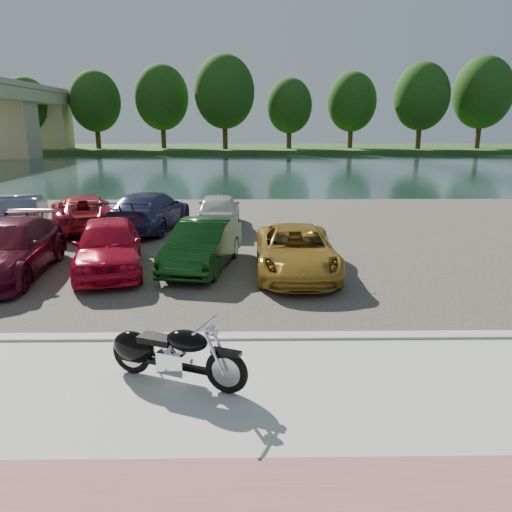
{
  "coord_description": "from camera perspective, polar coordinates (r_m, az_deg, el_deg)",
  "views": [
    {
      "loc": [
        0.25,
        -6.6,
        3.94
      ],
      "look_at": [
        0.4,
        4.13,
        1.1
      ],
      "focal_mm": 35.0,
      "sensor_mm": 36.0,
      "label": 1
    }
  ],
  "objects": [
    {
      "name": "ground",
      "position": [
        7.69,
        -2.66,
        -15.99
      ],
      "size": [
        200.0,
        200.0,
        0.0
      ],
      "primitive_type": "plane",
      "color": "#595447",
      "rests_on": "ground"
    },
    {
      "name": "promenade",
      "position": [
        6.83,
        -2.93,
        -19.94
      ],
      "size": [
        60.0,
        6.0,
        0.1
      ],
      "primitive_type": "cube",
      "color": "beige",
      "rests_on": "ground"
    },
    {
      "name": "kerb",
      "position": [
        9.44,
        -2.29,
        -9.4
      ],
      "size": [
        60.0,
        0.3,
        0.14
      ],
      "primitive_type": "cube",
      "color": "beige",
      "rests_on": "ground"
    },
    {
      "name": "parking_lot",
      "position": [
        18.04,
        -1.61,
        2.27
      ],
      "size": [
        60.0,
        18.0,
        0.04
      ],
      "primitive_type": "cube",
      "color": "#3B3630",
      "rests_on": "ground"
    },
    {
      "name": "river",
      "position": [
        46.77,
        -1.16,
        9.99
      ],
      "size": [
        120.0,
        40.0,
        0.0
      ],
      "primitive_type": "cube",
      "color": "#1A2F2A",
      "rests_on": "ground"
    },
    {
      "name": "far_bank",
      "position": [
        78.69,
        -1.04,
        12.17
      ],
      "size": [
        120.0,
        24.0,
        0.6
      ],
      "primitive_type": "cube",
      "color": "#28491A",
      "rests_on": "ground"
    },
    {
      "name": "far_trees",
      "position": [
        72.6,
        2.52,
        17.61
      ],
      "size": [
        70.25,
        10.68,
        12.52
      ],
      "color": "#3D2916",
      "rests_on": "far_bank"
    },
    {
      "name": "motorcycle",
      "position": [
        7.9,
        -10.4,
        -10.77
      ],
      "size": [
        2.22,
        1.13,
        1.05
      ],
      "rotation": [
        0.0,
        0.0,
        -0.39
      ],
      "color": "black",
      "rests_on": "promenade"
    },
    {
      "name": "car_3",
      "position": [
        14.68,
        -26.48,
        0.72
      ],
      "size": [
        2.38,
        5.09,
        1.44
      ],
      "primitive_type": "imported",
      "rotation": [
        0.0,
        0.0,
        0.08
      ],
      "color": "#530B1C",
      "rests_on": "parking_lot"
    },
    {
      "name": "car_4",
      "position": [
        14.08,
        -16.52,
        1.19
      ],
      "size": [
        2.65,
        4.57,
        1.46
      ],
      "primitive_type": "imported",
      "rotation": [
        0.0,
        0.0,
        0.23
      ],
      "color": "red",
      "rests_on": "parking_lot"
    },
    {
      "name": "car_5",
      "position": [
        13.92,
        -6.1,
        1.29
      ],
      "size": [
        2.12,
        4.21,
        1.32
      ],
      "primitive_type": "imported",
      "rotation": [
        0.0,
        0.0,
        -0.19
      ],
      "color": "#0F3710",
      "rests_on": "parking_lot"
    },
    {
      "name": "car_6",
      "position": [
        13.37,
        4.62,
        0.61
      ],
      "size": [
        2.12,
        4.52,
        1.25
      ],
      "primitive_type": "imported",
      "rotation": [
        0.0,
        0.0,
        -0.01
      ],
      "color": "#AE8128",
      "rests_on": "parking_lot"
    },
    {
      "name": "car_9",
      "position": [
        21.23,
        -25.09,
        4.64
      ],
      "size": [
        2.39,
        4.23,
        1.32
      ],
      "primitive_type": "imported",
      "rotation": [
        0.0,
        0.0,
        3.4
      ],
      "color": "slate",
      "rests_on": "parking_lot"
    },
    {
      "name": "car_10",
      "position": [
        20.1,
        -19.17,
        4.75
      ],
      "size": [
        3.8,
        5.28,
        1.33
      ],
      "primitive_type": "imported",
      "rotation": [
        0.0,
        0.0,
        3.51
      ],
      "color": "#AC1C28",
      "rests_on": "parking_lot"
    },
    {
      "name": "car_11",
      "position": [
        19.41,
        -12.04,
        5.08
      ],
      "size": [
        2.77,
        5.24,
        1.45
      ],
      "primitive_type": "imported",
      "rotation": [
        0.0,
        0.0,
        2.99
      ],
      "color": "navy",
      "rests_on": "parking_lot"
    },
    {
      "name": "car_12",
      "position": [
        19.5,
        -4.3,
        5.27
      ],
      "size": [
        1.6,
        3.97,
        1.35
      ],
      "primitive_type": "imported",
      "rotation": [
        0.0,
        0.0,
        3.14
      ],
      "color": "silver",
      "rests_on": "parking_lot"
    }
  ]
}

